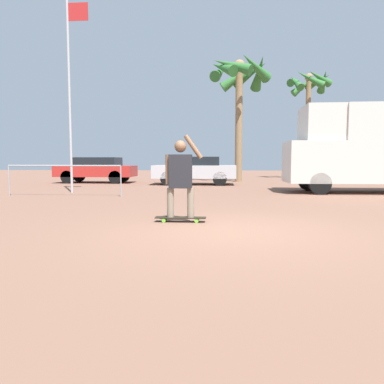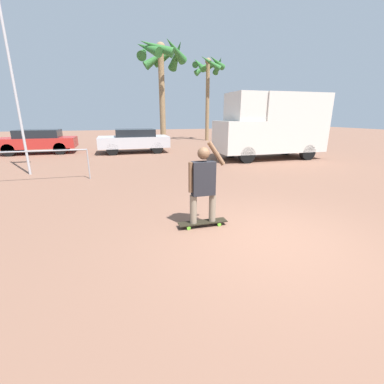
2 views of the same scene
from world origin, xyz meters
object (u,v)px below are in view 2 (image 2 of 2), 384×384
at_px(camper_van, 273,124).
at_px(parked_car_silver, 134,140).
at_px(palm_tree_near_van, 208,71).
at_px(flagpole, 11,58).
at_px(parked_car_red, 38,141).
at_px(palm_tree_center_background, 161,59).
at_px(skateboard, 203,222).
at_px(person_skateboarder, 203,181).

xyz_separation_m(camper_van, parked_car_silver, (-6.76, 4.34, -0.99)).
bearing_deg(palm_tree_near_van, flagpole, -133.91).
xyz_separation_m(camper_van, parked_car_red, (-12.31, 5.50, -1.00)).
distance_m(parked_car_red, palm_tree_near_van, 14.62).
distance_m(palm_tree_near_van, palm_tree_center_background, 5.93).
bearing_deg(palm_tree_center_background, skateboard, -96.89).
bearing_deg(camper_van, palm_tree_center_background, 121.36).
bearing_deg(flagpole, person_skateboarder, -53.16).
height_order(person_skateboarder, palm_tree_center_background, palm_tree_center_background).
distance_m(parked_car_red, flagpole, 7.29).
bearing_deg(parked_car_silver, palm_tree_near_van, 43.01).
bearing_deg(parked_car_red, person_skateboarder, -64.55).
relative_size(parked_car_red, palm_tree_near_van, 0.60).
bearing_deg(palm_tree_center_background, camper_van, -58.64).
distance_m(parked_car_silver, flagpole, 7.52).
relative_size(person_skateboarder, camper_van, 0.29).
height_order(skateboard, parked_car_silver, parked_car_silver).
relative_size(person_skateboarder, parked_car_silver, 0.39).
bearing_deg(person_skateboarder, palm_tree_near_van, 70.47).
bearing_deg(skateboard, parked_car_silver, 92.74).
xyz_separation_m(palm_tree_near_van, flagpole, (-11.32, -11.76, -1.83)).
relative_size(camper_van, palm_tree_center_background, 0.78).
bearing_deg(person_skateboarder, skateboard, 0.00).
xyz_separation_m(palm_tree_center_background, flagpole, (-6.62, -8.14, -1.82)).
bearing_deg(skateboard, person_skateboarder, -180.00).
bearing_deg(parked_car_silver, camper_van, -32.71).
distance_m(parked_car_red, palm_tree_center_background, 9.58).
height_order(parked_car_silver, parked_car_red, parked_car_silver).
bearing_deg(parked_car_silver, flagpole, -129.53).
bearing_deg(parked_car_red, parked_car_silver, -11.78).
bearing_deg(palm_tree_center_background, parked_car_silver, -128.40).
bearing_deg(palm_tree_near_van, parked_car_silver, -136.99).
height_order(skateboard, flagpole, flagpole).
distance_m(skateboard, palm_tree_near_van, 20.21).
relative_size(parked_car_silver, parked_car_red, 0.98).
relative_size(person_skateboarder, palm_tree_center_background, 0.23).
xyz_separation_m(skateboard, person_skateboarder, (-0.00, -0.00, 0.88)).
xyz_separation_m(parked_car_silver, palm_tree_center_background, (2.32, 2.93, 5.15)).
xyz_separation_m(person_skateboarder, parked_car_red, (-6.11, 12.83, -0.20)).
distance_m(camper_van, palm_tree_center_background, 9.48).
height_order(parked_car_red, palm_tree_center_background, palm_tree_center_background).
relative_size(person_skateboarder, flagpole, 0.23).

